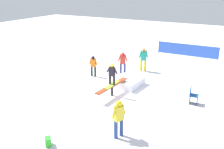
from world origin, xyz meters
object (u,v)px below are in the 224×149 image
Objects in this scene: main_rider_on_rail at (112,75)px; folding_chair at (193,96)px; bystander_red at (123,62)px; bystander_teal at (143,58)px; bystander_yellow at (119,117)px; rail_feature at (112,86)px; bystander_orange at (93,65)px; backpack_on_snow at (48,142)px; loose_snowboard_white at (123,65)px.

main_rider_on_rail reaches higher than folding_chair.
bystander_red is at bearing 58.52° from folding_chair.
bystander_teal reaches higher than bystander_yellow.
bystander_teal reaches higher than bystander_red.
bystander_orange is at bearing -124.69° from rail_feature.
folding_chair is at bearing -17.83° from bystander_orange.
bystander_teal is 8.46m from bystander_yellow.
bystander_yellow is 2.85m from backpack_on_snow.
bystander_orange is at bearing 64.40° from bystander_yellow.
bystander_red is 1.07× the size of loose_snowboard_white.
bystander_yellow is 9.71m from loose_snowboard_white.
bystander_orange is (-5.51, -4.75, -0.11)m from bystander_yellow.
backpack_on_snow is at bearing 147.41° from loose_snowboard_white.
rail_feature is 1.98× the size of loose_snowboard_white.
backpack_on_snow reaches higher than loose_snowboard_white.
folding_chair is at bearing 130.11° from bystander_red.
bystander_red is 5.85m from folding_chair.
bystander_yellow is (3.37, 2.16, -0.32)m from main_rider_on_rail.
main_rider_on_rail reaches higher than backpack_on_snow.
rail_feature is at bearing -48.75° from bystander_orange.
bystander_red reaches higher than folding_chair.
rail_feature is 4.26m from folding_chair.
bystander_orange is 6.78m from folding_chair.
main_rider_on_rail is 0.84× the size of bystander_yellow.
backpack_on_snow is at bearing -79.13° from bystander_orange.
main_rider_on_rail is 4.33m from folding_chair.
rail_feature is 1.67× the size of bystander_teal.
bystander_teal is at bearing -151.05° from loose_snowboard_white.
bystander_teal is 1.19× the size of loose_snowboard_white.
rail_feature is at bearing 56.06° from bystander_teal.
main_rider_on_rail reaches higher than bystander_orange.
bystander_red is at bearing 11.95° from bystander_teal.
rail_feature is 1.72× the size of bystander_yellow.
main_rider_on_rail reaches higher than rail_feature.
rail_feature is at bearing 156.66° from loose_snowboard_white.
bystander_orange reaches higher than loose_snowboard_white.
rail_feature is 4.79m from bystander_teal.
bystander_teal reaches higher than backpack_on_snow.
loose_snowboard_white is (-3.23, 0.59, -0.77)m from bystander_orange.
bystander_yellow is 7.76m from bystander_red.
main_rider_on_rail reaches higher than bystander_yellow.
folding_chair is at bearing 110.17° from rail_feature.
rail_feature is at bearing -45.75° from backpack_on_snow.
bystander_yellow is at bearing 150.61° from folding_chair.
bystander_teal is at bearing -157.16° from bystander_red.
loose_snowboard_white is 10.75m from backpack_on_snow.
bystander_teal is 1.87× the size of folding_chair.
bystander_orange is at bearing -26.58° from backpack_on_snow.
bystander_yellow is at bearing 37.46° from rail_feature.
main_rider_on_rail reaches higher than bystander_teal.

